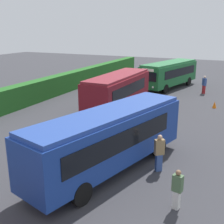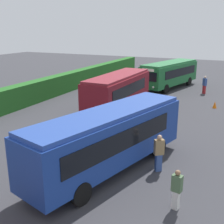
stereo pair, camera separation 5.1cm
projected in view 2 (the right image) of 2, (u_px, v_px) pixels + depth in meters
ground_plane at (113, 142)px, 17.98m from camera, size 101.33×101.33×0.00m
bus_blue at (109, 137)px, 13.97m from camera, size 9.78×4.77×3.09m
bus_maroon at (118, 90)px, 24.46m from camera, size 8.81×2.71×3.08m
bus_green at (170, 73)px, 33.42m from camera, size 9.71×4.75×3.01m
person_left at (177, 189)px, 11.16m from camera, size 0.34×0.44×1.69m
person_center at (159, 152)px, 14.13m from camera, size 0.50×0.53×1.91m
person_right at (87, 98)px, 25.21m from camera, size 0.41×0.54×1.71m
person_far at (205, 84)px, 30.71m from camera, size 0.52×0.49×1.90m
traffic_cone at (215, 105)px, 25.41m from camera, size 0.36×0.36×0.60m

